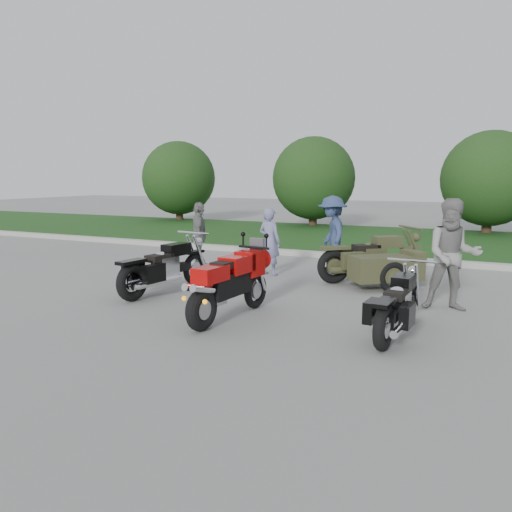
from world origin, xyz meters
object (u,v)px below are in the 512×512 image
at_px(cruiser_sidecar, 378,264).
at_px(person_back, 199,236).
at_px(cruiser_right, 397,308).
at_px(sportbike_red, 229,282).
at_px(cruiser_left, 162,269).
at_px(person_stripe, 270,242).
at_px(person_grey, 453,255).
at_px(person_denim, 332,235).

height_order(cruiser_sidecar, person_back, person_back).
bearing_deg(person_back, cruiser_right, -152.42).
xyz_separation_m(sportbike_red, cruiser_sidecar, (1.67, 3.52, -0.15)).
relative_size(cruiser_left, cruiser_sidecar, 1.09).
bearing_deg(person_back, sportbike_red, -172.65).
distance_m(person_stripe, person_grey, 4.34).
height_order(cruiser_sidecar, person_stripe, person_stripe).
xyz_separation_m(cruiser_right, person_back, (-5.40, 3.45, 0.40)).
xyz_separation_m(cruiser_left, person_denim, (2.43, 3.41, 0.44)).
distance_m(sportbike_red, person_grey, 3.84).
relative_size(person_denim, person_back, 1.11).
bearing_deg(cruiser_left, person_denim, 63.42).
bearing_deg(sportbike_red, person_denim, 91.48).
relative_size(sportbike_red, person_denim, 1.19).
bearing_deg(person_grey, person_denim, 128.67).
relative_size(cruiser_right, person_grey, 1.13).
distance_m(cruiser_left, cruiser_sidecar, 4.46).
height_order(person_grey, person_denim, person_grey).
relative_size(person_stripe, person_denim, 0.85).
height_order(cruiser_left, person_back, person_back).
bearing_deg(sportbike_red, person_grey, 39.94).
relative_size(sportbike_red, person_stripe, 1.40).
distance_m(person_stripe, person_denim, 1.50).
bearing_deg(person_denim, cruiser_right, -0.50).
bearing_deg(person_grey, cruiser_right, -118.89).
xyz_separation_m(cruiser_left, person_back, (-0.76, 2.64, 0.35)).
distance_m(cruiser_left, person_stripe, 2.86).
xyz_separation_m(sportbike_red, person_grey, (3.19, 2.12, 0.35)).
distance_m(cruiser_right, person_denim, 4.79).
xyz_separation_m(sportbike_red, cruiser_left, (-2.05, 1.05, -0.13)).
bearing_deg(person_grey, person_back, 153.83).
bearing_deg(person_denim, sportbike_red, -33.05).
distance_m(cruiser_left, person_back, 2.77).
distance_m(sportbike_red, cruiser_left, 2.30).
distance_m(sportbike_red, cruiser_right, 2.61).
height_order(person_stripe, person_denim, person_denim).
relative_size(cruiser_right, person_stripe, 1.39).
relative_size(person_grey, person_denim, 1.04).
relative_size(cruiser_sidecar, person_stripe, 1.42).
relative_size(person_stripe, person_back, 0.95).
relative_size(cruiser_left, cruiser_right, 1.12).
xyz_separation_m(cruiser_sidecar, person_grey, (1.52, -1.41, 0.50)).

